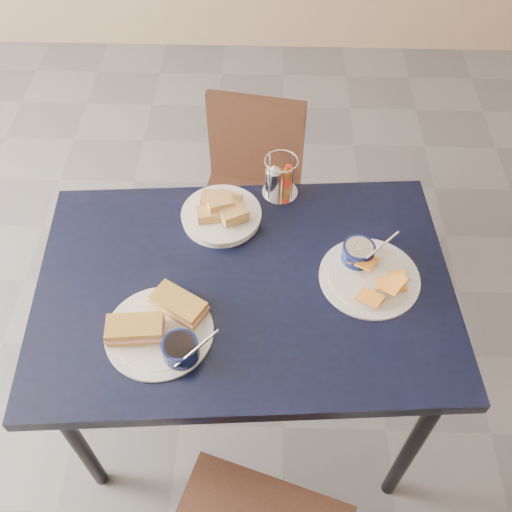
{
  "coord_description": "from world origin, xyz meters",
  "views": [
    {
      "loc": [
        0.3,
        -0.8,
        2.0
      ],
      "look_at": [
        0.27,
        0.14,
        0.82
      ],
      "focal_mm": 40.0,
      "sensor_mm": 36.0,
      "label": 1
    }
  ],
  "objects_px": {
    "chair_far": "(248,182)",
    "plantain_plate": "(366,269)",
    "dining_table": "(245,298)",
    "sandwich_plate": "(162,328)",
    "condiment_caddy": "(279,179)",
    "bread_basket": "(221,213)"
  },
  "relations": [
    {
      "from": "chair_far",
      "to": "dining_table",
      "type": "bearing_deg",
      "value": -88.35
    },
    {
      "from": "dining_table",
      "to": "condiment_caddy",
      "type": "distance_m",
      "value": 0.38
    },
    {
      "from": "chair_far",
      "to": "condiment_caddy",
      "type": "xyz_separation_m",
      "value": [
        0.11,
        -0.36,
        0.36
      ]
    },
    {
      "from": "sandwich_plate",
      "to": "chair_far",
      "type": "bearing_deg",
      "value": 78.44
    },
    {
      "from": "sandwich_plate",
      "to": "bread_basket",
      "type": "relative_size",
      "value": 1.3
    },
    {
      "from": "dining_table",
      "to": "sandwich_plate",
      "type": "distance_m",
      "value": 0.27
    },
    {
      "from": "sandwich_plate",
      "to": "bread_basket",
      "type": "distance_m",
      "value": 0.42
    },
    {
      "from": "plantain_plate",
      "to": "sandwich_plate",
      "type": "bearing_deg",
      "value": -158.55
    },
    {
      "from": "chair_far",
      "to": "bread_basket",
      "type": "bearing_deg",
      "value": -96.88
    },
    {
      "from": "chair_far",
      "to": "plantain_plate",
      "type": "distance_m",
      "value": 0.82
    },
    {
      "from": "condiment_caddy",
      "to": "bread_basket",
      "type": "bearing_deg",
      "value": -146.07
    },
    {
      "from": "dining_table",
      "to": "plantain_plate",
      "type": "bearing_deg",
      "value": 7.96
    },
    {
      "from": "dining_table",
      "to": "sandwich_plate",
      "type": "height_order",
      "value": "sandwich_plate"
    },
    {
      "from": "chair_far",
      "to": "sandwich_plate",
      "type": "xyz_separation_m",
      "value": [
        -0.18,
        -0.87,
        0.33
      ]
    },
    {
      "from": "condiment_caddy",
      "to": "dining_table",
      "type": "bearing_deg",
      "value": -104.42
    },
    {
      "from": "chair_far",
      "to": "condiment_caddy",
      "type": "distance_m",
      "value": 0.52
    },
    {
      "from": "dining_table",
      "to": "bread_basket",
      "type": "xyz_separation_m",
      "value": [
        -0.08,
        0.24,
        0.1
      ]
    },
    {
      "from": "chair_far",
      "to": "sandwich_plate",
      "type": "relative_size",
      "value": 2.56
    },
    {
      "from": "sandwich_plate",
      "to": "condiment_caddy",
      "type": "height_order",
      "value": "condiment_caddy"
    },
    {
      "from": "dining_table",
      "to": "plantain_plate",
      "type": "xyz_separation_m",
      "value": [
        0.33,
        0.05,
        0.09
      ]
    },
    {
      "from": "bread_basket",
      "to": "dining_table",
      "type": "bearing_deg",
      "value": -71.72
    },
    {
      "from": "plantain_plate",
      "to": "bread_basket",
      "type": "distance_m",
      "value": 0.45
    }
  ]
}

